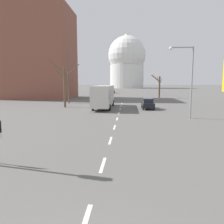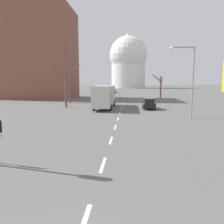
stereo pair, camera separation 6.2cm
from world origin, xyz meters
name	(u,v)px [view 2 (the right image)]	position (x,y,z in m)	size (l,w,h in m)	color
lane_stripe_0	(84,224)	(0.00, 2.59, 0.00)	(0.16, 2.00, 0.01)	silver
lane_stripe_1	(103,165)	(0.00, 7.09, 0.00)	(0.16, 2.00, 0.01)	silver
lane_stripe_2	(111,140)	(0.00, 11.59, 0.00)	(0.16, 2.00, 0.01)	silver
lane_stripe_3	(115,127)	(0.00, 16.09, 0.00)	(0.16, 2.00, 0.01)	silver
lane_stripe_4	(118,119)	(0.00, 20.59, 0.00)	(0.16, 2.00, 0.01)	silver
lane_stripe_5	(120,113)	(0.00, 25.09, 0.00)	(0.16, 2.00, 0.01)	silver
lane_stripe_6	(121,109)	(0.00, 29.59, 0.00)	(0.16, 2.00, 0.01)	silver
lane_stripe_7	(122,106)	(0.00, 34.09, 0.00)	(0.16, 2.00, 0.01)	silver
lane_stripe_8	(123,103)	(0.00, 38.59, 0.00)	(0.16, 2.00, 0.01)	silver
street_lamp_right	(188,74)	(7.60, 21.66, 4.88)	(2.65, 0.36, 7.81)	gray
sedan_near_left	(108,95)	(-4.46, 53.55, 0.77)	(1.69, 4.14, 1.55)	navy
sedan_near_right	(149,104)	(4.16, 30.17, 0.82)	(1.75, 4.41, 1.61)	black
sedan_mid_centre	(114,91)	(-4.85, 79.71, 0.82)	(1.81, 4.42, 1.61)	maroon
city_bus	(105,95)	(-2.62, 30.83, 2.05)	(2.66, 10.80, 3.48)	beige
bare_tree_left_near	(65,84)	(-9.05, 31.52, 3.70)	(4.72, 1.72, 7.60)	brown
bare_tree_right_near	(160,86)	(9.17, 54.89, 3.17)	(3.06, 2.12, 6.09)	brown
bare_tree_left_far	(69,86)	(-10.31, 38.37, 3.39)	(1.90, 3.10, 6.92)	brown
capitol_dome	(128,62)	(0.00, 160.98, 18.87)	(27.43, 27.43, 38.74)	silver
apartment_block_left	(37,54)	(-22.15, 52.01, 11.12)	(18.00, 14.00, 22.25)	brown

